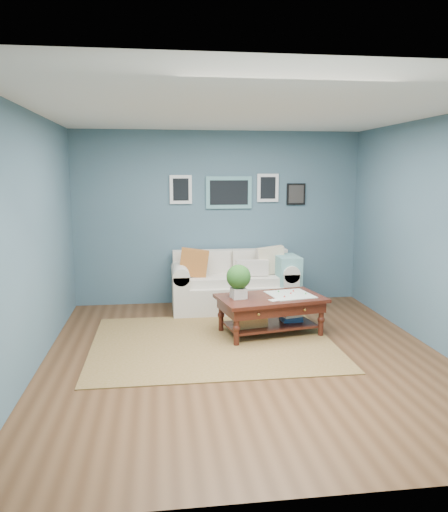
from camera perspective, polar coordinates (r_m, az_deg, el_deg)
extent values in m
plane|color=brown|center=(5.76, 2.46, -11.43)|extent=(5.00, 5.00, 0.00)
plane|color=white|center=(5.42, 2.68, 16.30)|extent=(5.00, 5.00, 0.00)
cube|color=#3F5B68|center=(7.89, -0.61, 4.36)|extent=(4.50, 0.02, 2.70)
cube|color=#3F5B68|center=(3.04, 10.84, -4.16)|extent=(4.50, 0.02, 2.70)
cube|color=#3F5B68|center=(5.50, -21.19, 1.47)|extent=(0.02, 5.00, 2.70)
cube|color=#3F5B68|center=(6.23, 23.43, 2.20)|extent=(0.02, 5.00, 2.70)
cube|color=#5D9A9C|center=(7.86, 0.56, 7.27)|extent=(0.72, 0.03, 0.50)
cube|color=black|center=(7.84, 0.58, 7.26)|extent=(0.60, 0.01, 0.38)
cube|color=white|center=(7.79, -4.96, 7.58)|extent=(0.34, 0.03, 0.44)
cube|color=white|center=(7.96, 5.02, 7.77)|extent=(0.34, 0.03, 0.44)
cube|color=black|center=(8.08, 8.22, 7.02)|extent=(0.30, 0.03, 0.34)
cube|color=brown|center=(6.18, -1.29, -9.88)|extent=(2.91, 2.33, 0.01)
cube|color=beige|center=(7.60, 1.06, -4.62)|extent=(1.37, 0.85, 0.40)
cube|color=beige|center=(7.83, 0.71, -0.96)|extent=(1.79, 0.21, 0.46)
cube|color=beige|center=(7.50, -5.01, -4.08)|extent=(0.23, 0.85, 0.60)
cube|color=beige|center=(7.73, 6.94, -3.70)|extent=(0.23, 0.85, 0.60)
cylinder|color=beige|center=(7.44, -5.04, -1.85)|extent=(0.25, 0.85, 0.25)
cylinder|color=beige|center=(7.67, 6.99, -1.53)|extent=(0.25, 0.85, 0.25)
cube|color=beige|center=(7.44, -1.66, -2.84)|extent=(0.69, 0.54, 0.13)
cube|color=beige|center=(7.55, 3.88, -2.68)|extent=(0.69, 0.54, 0.13)
cube|color=beige|center=(7.66, -1.88, -0.68)|extent=(0.69, 0.12, 0.35)
cube|color=beige|center=(7.76, 3.51, -0.55)|extent=(0.69, 0.12, 0.35)
cube|color=#C1641F|center=(7.38, -3.47, -0.78)|extent=(0.47, 0.17, 0.46)
cube|color=#F1DECA|center=(7.61, 5.36, -0.48)|extent=(0.45, 0.17, 0.44)
cube|color=beige|center=(7.45, 3.23, -1.35)|extent=(0.48, 0.12, 0.23)
cube|color=#7FBDB4|center=(7.59, 7.18, -2.84)|extent=(0.33, 0.53, 0.77)
cube|color=#34150F|center=(6.42, 5.34, -4.82)|extent=(1.44, 1.00, 0.04)
cube|color=#34150F|center=(6.45, 5.33, -5.58)|extent=(1.34, 0.90, 0.13)
cube|color=#34150F|center=(6.52, 5.30, -7.79)|extent=(1.21, 0.77, 0.03)
sphere|color=gold|center=(6.02, 3.99, -6.67)|extent=(0.03, 0.03, 0.03)
sphere|color=gold|center=(6.27, 9.23, -6.10)|extent=(0.03, 0.03, 0.03)
cylinder|color=#34150F|center=(6.02, 1.42, -8.21)|extent=(0.07, 0.07, 0.45)
cylinder|color=#34150F|center=(6.48, 11.04, -7.09)|extent=(0.07, 0.07, 0.45)
cylinder|color=#34150F|center=(6.56, -0.34, -6.72)|extent=(0.07, 0.07, 0.45)
cylinder|color=#34150F|center=(6.98, 8.65, -5.82)|extent=(0.07, 0.07, 0.45)
cube|color=beige|center=(6.30, 1.67, -4.25)|extent=(0.21, 0.21, 0.13)
sphere|color=#235519|center=(6.25, 1.68, -2.39)|extent=(0.31, 0.31, 0.31)
cube|color=white|center=(6.53, 7.56, -4.39)|extent=(0.62, 0.62, 0.01)
cube|color=#B18A4B|center=(6.38, 3.04, -6.99)|extent=(0.42, 0.33, 0.22)
cube|color=navy|center=(6.64, 7.68, -6.84)|extent=(0.30, 0.24, 0.12)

